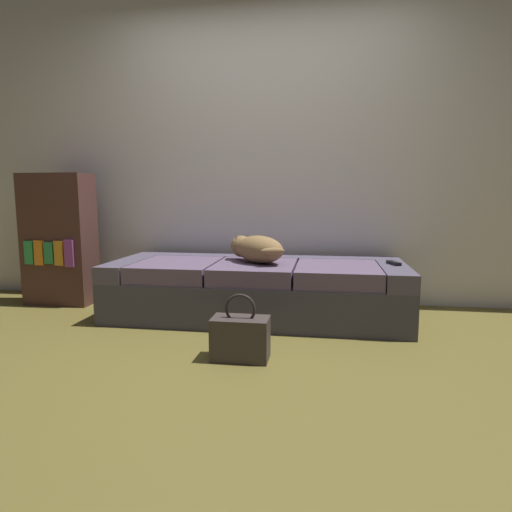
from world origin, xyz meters
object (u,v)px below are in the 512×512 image
Objects in this scene: tv_remote at (394,263)px; handbag at (240,337)px; dog_tan at (256,249)px; couch at (257,289)px; bookshelf at (59,240)px.

tv_remote is 1.35m from handbag.
dog_tan is 1.39× the size of handbag.
tv_remote reaches higher than couch.
dog_tan is at bearing 93.17° from handbag.
tv_remote is 2.73m from bookshelf.
couch is 1.99× the size of bookshelf.
handbag is at bearing -87.14° from couch.
dog_tan is 0.95m from handbag.
couch is at bearing 92.86° from handbag.
bookshelf is (-2.72, 0.14, 0.11)m from tv_remote.
dog_tan is at bearing -6.27° from bookshelf.
couch is at bearing 84.79° from dog_tan.
tv_remote reaches higher than handbag.
tv_remote is 0.14× the size of bookshelf.
handbag is (0.04, -0.89, -0.08)m from couch.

